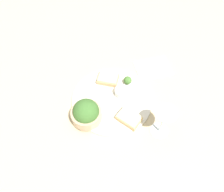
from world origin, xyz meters
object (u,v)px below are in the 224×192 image
Objects in this scene: cheese_toast_near at (129,118)px; cheese_toast_far at (108,79)px; sauce_ramekin at (122,92)px; napkin at (153,68)px; wine_glass at (164,119)px; salad_bowl at (86,113)px.

cheese_toast_near is 1.10× the size of cheese_toast_far.
napkin is (0.14, 0.16, -0.03)m from sauce_ramekin.
napkin is (0.20, 0.09, -0.02)m from cheese_toast_far.
napkin is at bearing 89.89° from wine_glass.
sauce_ramekin is 0.42× the size of wine_glass.
sauce_ramekin is 0.21m from napkin.
wine_glass is 0.32m from napkin.
salad_bowl is 0.39m from napkin.
cheese_toast_near is 0.14m from wine_glass.
salad_bowl is 1.19× the size of cheese_toast_far.
napkin is (0.12, 0.27, -0.02)m from cheese_toast_near.
cheese_toast_near is at bearing 162.74° from wine_glass.
salad_bowl is 0.16m from cheese_toast_near.
salad_bowl reaches higher than sauce_ramekin.
salad_bowl is at bearing 171.82° from wine_glass.
sauce_ramekin reaches higher than cheese_toast_far.
wine_glass reaches higher than cheese_toast_near.
cheese_toast_near is 0.21m from cheese_toast_far.
cheese_toast_far is at bearing 130.70° from sauce_ramekin.
napkin is (0.27, 0.27, -0.05)m from salad_bowl.
cheese_toast_far is 0.53× the size of napkin.
napkin is at bearing 67.04° from cheese_toast_near.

